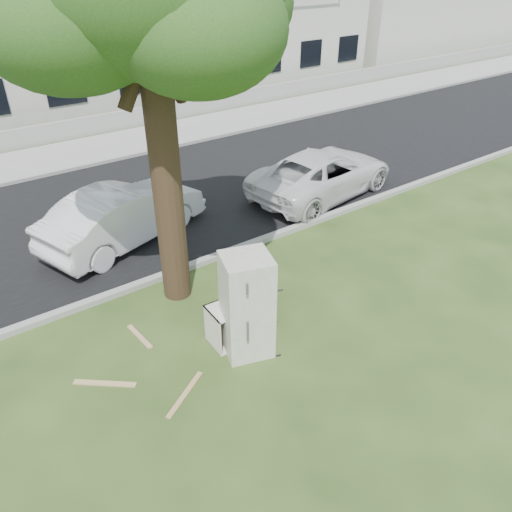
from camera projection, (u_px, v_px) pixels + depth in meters
ground at (244, 333)px, 9.07m from camera, size 120.00×120.00×0.00m
road at (116, 212)px, 13.21m from camera, size 120.00×7.00×0.01m
kerb_near at (180, 272)px, 10.76m from camera, size 120.00×0.18×0.12m
kerb_far at (72, 171)px, 15.66m from camera, size 120.00×0.18×0.12m
sidewalk at (58, 157)px, 16.66m from camera, size 120.00×2.80×0.01m
low_wall at (42, 135)px, 17.58m from camera, size 120.00×0.15×0.70m
townhouse_right at (242, 6)px, 25.30m from camera, size 10.20×8.16×6.84m
fridge at (247, 306)px, 8.21m from camera, size 0.96×0.92×1.88m
cabinet at (235, 322)px, 8.77m from camera, size 0.96×0.62×0.73m
plank_a at (185, 394)px, 7.81m from camera, size 0.92×0.60×0.02m
plank_b at (105, 383)px, 8.00m from camera, size 0.85×0.73×0.02m
plank_c at (140, 336)px, 8.97m from camera, size 0.15×0.79×0.02m
car_center at (124, 214)px, 11.61m from camera, size 4.35×2.65×1.35m
car_right at (322, 173)px, 13.84m from camera, size 4.80×2.73×1.26m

